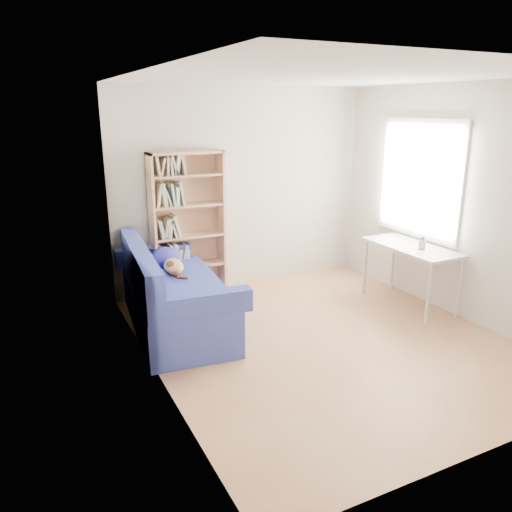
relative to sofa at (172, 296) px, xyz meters
The scene contains 6 objects.
ground 1.69m from the sofa, 37.32° to the right, with size 4.00×4.00×0.00m, color #AE774E.
room_shell 2.14m from the sofa, 34.41° to the right, with size 3.54×4.04×2.62m.
sofa is the anchor object (origin of this frame).
bookshelf 1.09m from the sofa, 59.75° to the left, with size 0.92×0.28×1.83m.
desk 2.86m from the sofa, 13.11° to the right, with size 0.55×1.20×0.75m.
pen_cup 2.93m from the sofa, 16.04° to the right, with size 0.08×0.08×0.16m.
Camera 1 is at (-2.73, -3.95, 2.32)m, focal length 35.00 mm.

